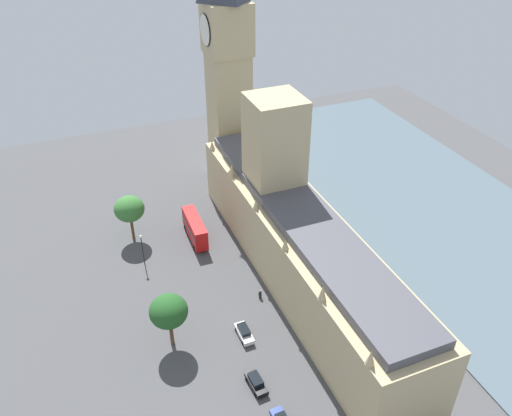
# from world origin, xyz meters

# --- Properties ---
(ground_plane) EXTENTS (151.15, 151.15, 0.00)m
(ground_plane) POSITION_xyz_m (0.00, 0.00, 0.00)
(ground_plane) COLOR #4C4C4F
(river_thames) EXTENTS (44.58, 136.03, 0.25)m
(river_thames) POSITION_xyz_m (-38.28, 0.00, 0.12)
(river_thames) COLOR slate
(river_thames) RESTS_ON ground
(parliament_building) EXTENTS (13.13, 66.78, 30.16)m
(parliament_building) POSITION_xyz_m (-1.99, -2.07, 8.44)
(parliament_building) COLOR tan
(parliament_building) RESTS_ON ground
(clock_tower) EXTENTS (9.12, 9.12, 54.23)m
(clock_tower) POSITION_xyz_m (-2.81, -38.46, 28.05)
(clock_tower) COLOR tan
(clock_tower) RESTS_ON ground
(double_decker_bus_opposite_hall) EXTENTS (2.86, 10.56, 4.75)m
(double_decker_bus_opposite_hall) POSITION_xyz_m (11.97, -18.55, 2.63)
(double_decker_bus_opposite_hall) COLOR red
(double_decker_bus_opposite_hall) RESTS_ON ground
(car_white_under_trees) EXTENTS (1.88, 4.64, 1.74)m
(car_white_under_trees) POSITION_xyz_m (12.27, 9.23, 0.89)
(car_white_under_trees) COLOR silver
(car_white_under_trees) RESTS_ON ground
(car_black_leading) EXTENTS (2.10, 4.63, 1.74)m
(car_black_leading) POSITION_xyz_m (14.10, 18.73, 0.89)
(car_black_leading) COLOR black
(car_black_leading) RESTS_ON ground
(pedestrian_kerbside) EXTENTS (0.67, 0.71, 1.71)m
(pedestrian_kerbside) POSITION_xyz_m (6.52, 1.99, 0.77)
(pedestrian_kerbside) COLOR black
(pedestrian_kerbside) RESTS_ON ground
(plane_tree_by_river_gate) EXTENTS (5.86, 5.86, 9.52)m
(plane_tree_by_river_gate) POSITION_xyz_m (23.20, 6.36, 6.99)
(plane_tree_by_river_gate) COLOR brown
(plane_tree_by_river_gate) RESTS_ON ground
(plane_tree_far_end) EXTENTS (5.86, 5.86, 9.49)m
(plane_tree_far_end) POSITION_xyz_m (23.39, -23.45, 6.96)
(plane_tree_far_end) COLOR brown
(plane_tree_far_end) RESTS_ON ground
(street_lamp_near_tower) EXTENTS (0.56, 0.56, 6.69)m
(street_lamp_near_tower) POSITION_xyz_m (23.11, -14.56, 4.64)
(street_lamp_near_tower) COLOR black
(street_lamp_near_tower) RESTS_ON ground
(street_lamp_trailing) EXTENTS (0.56, 0.56, 6.22)m
(street_lamp_trailing) POSITION_xyz_m (22.91, 5.87, 4.35)
(street_lamp_trailing) COLOR black
(street_lamp_trailing) RESTS_ON ground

